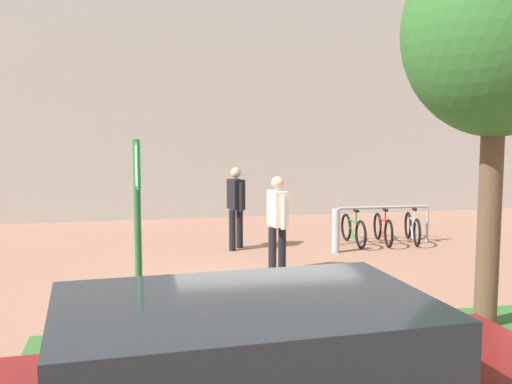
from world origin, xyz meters
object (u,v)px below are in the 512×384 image
Objects in this scene: bike_at_sign at (147,324)px; person_shirt_white at (277,218)px; parking_sign_post at (138,217)px; person_suited_navy at (236,203)px; bollard_steel at (336,231)px; tree_sidewalk at (497,35)px; bike_rack_cluster at (383,228)px.

bike_at_sign is 0.94× the size of person_shirt_white.
parking_sign_post is 1.44× the size of person_suited_navy.
bollard_steel is 0.52× the size of person_shirt_white.
parking_sign_post is 4.33m from person_shirt_white.
tree_sidewalk is at bearing -69.79° from person_suited_navy.
tree_sidewalk is 4.71m from parking_sign_post.
tree_sidewalk is 2.00× the size of parking_sign_post.
bike_at_sign is 4.16m from person_shirt_white.
tree_sidewalk reaches higher than person_suited_navy.
bollard_steel is (-0.22, 5.12, -3.24)m from tree_sidewalk.
tree_sidewalk is at bearing -63.69° from person_shirt_white.
bike_at_sign reaches higher than bike_rack_cluster.
parking_sign_post reaches higher than bike_at_sign.
bike_at_sign is 5.97m from person_suited_navy.
parking_sign_post is 1.44× the size of person_shirt_white.
bike_at_sign is 1.80× the size of bollard_steel.
bollard_steel reaches higher than bike_rack_cluster.
tree_sidewalk is 5.32m from bike_at_sign.
bike_rack_cluster is at bearing 27.99° from bollard_steel.
tree_sidewalk is 2.35× the size of bike_rack_cluster.
bollard_steel is (3.93, 4.87, 0.10)m from bike_at_sign.
tree_sidewalk is 2.89× the size of person_shirt_white.
bollard_steel is at bearing -152.01° from bike_rack_cluster.
bike_at_sign is at bearing -124.77° from person_shirt_white.
bike_rack_cluster is at bearing 37.08° from person_shirt_white.
person_shirt_white is at bearing -142.92° from bike_rack_cluster.
tree_sidewalk is 5.52× the size of bollard_steel.
person_suited_navy is at bearing 70.17° from parking_sign_post.
tree_sidewalk reaches higher than parking_sign_post.
tree_sidewalk is 6.80m from bike_rack_cluster.
parking_sign_post reaches higher than person_suited_navy.
bike_at_sign is (0.08, 0.15, -1.27)m from parking_sign_post.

